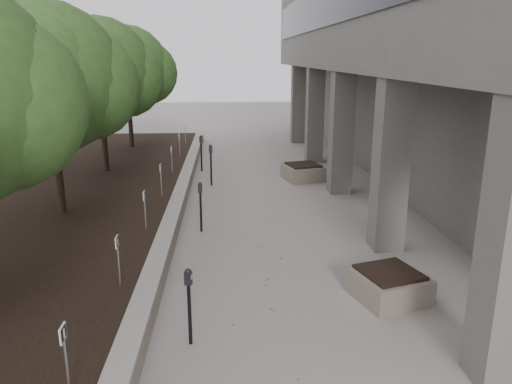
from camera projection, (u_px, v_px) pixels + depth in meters
name	position (u px, v px, depth m)	size (l,w,h in m)	color
retaining_wall	(178.00, 205.00, 14.30)	(0.39, 26.00, 0.50)	gray
planting_bed	(50.00, 208.00, 14.10)	(7.00, 26.00, 0.40)	black
crabapple_tree_3	(52.00, 110.00, 12.40)	(4.60, 4.00, 5.44)	#294F1E
crabapple_tree_4	(100.00, 95.00, 17.20)	(4.60, 4.00, 5.44)	#294F1E
crabapple_tree_5	(128.00, 87.00, 22.01)	(4.60, 4.00, 5.44)	#294F1E
parking_sign_2	(66.00, 360.00, 5.92)	(0.04, 0.22, 0.96)	black
parking_sign_3	(118.00, 261.00, 8.81)	(0.04, 0.22, 0.96)	black
parking_sign_4	(145.00, 210.00, 11.69)	(0.04, 0.22, 0.96)	black
parking_sign_5	(161.00, 180.00, 14.58)	(0.04, 0.22, 0.96)	black
parking_sign_6	(172.00, 160.00, 17.46)	(0.04, 0.22, 0.96)	black
parking_sign_7	(180.00, 145.00, 20.35)	(0.04, 0.22, 0.96)	black
parking_sign_8	(185.00, 134.00, 23.23)	(0.04, 0.22, 0.96)	black
parking_meter_2	(189.00, 307.00, 7.65)	(0.13, 0.09, 1.31)	black
parking_meter_3	(201.00, 207.00, 12.65)	(0.13, 0.09, 1.34)	black
parking_meter_4	(211.00, 165.00, 17.20)	(0.15, 0.10, 1.48)	black
parking_meter_5	(201.00, 153.00, 19.36)	(0.14, 0.10, 1.46)	black
planter_front	(389.00, 284.00, 9.22)	(1.21, 1.21, 0.57)	gray
planter_back	(303.00, 172.00, 18.12)	(1.30, 1.30, 0.61)	gray
berry_scatter	(241.00, 267.00, 10.61)	(3.30, 14.10, 0.02)	maroon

